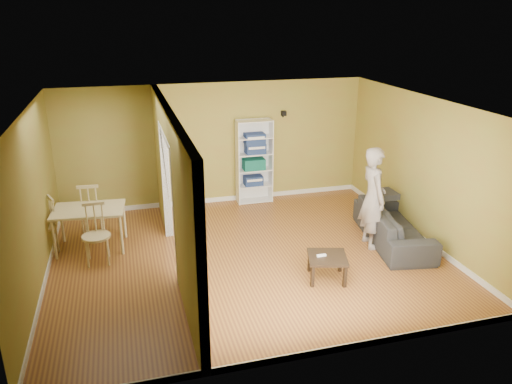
# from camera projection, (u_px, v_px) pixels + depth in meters

# --- Properties ---
(room_shell) EXTENTS (6.50, 6.50, 6.50)m
(room_shell) POSITION_uv_depth(u_px,v_px,m) (247.00, 186.00, 8.09)
(room_shell) COLOR #9E682A
(room_shell) RESTS_ON ground
(partition) EXTENTS (0.22, 5.50, 2.60)m
(partition) POSITION_uv_depth(u_px,v_px,m) (173.00, 192.00, 7.80)
(partition) COLOR #96983C
(partition) RESTS_ON ground
(wall_speaker) EXTENTS (0.10, 0.10, 0.10)m
(wall_speaker) POSITION_uv_depth(u_px,v_px,m) (284.00, 113.00, 10.70)
(wall_speaker) COLOR black
(wall_speaker) RESTS_ON room_shell
(sofa) EXTENTS (2.31, 1.29, 0.83)m
(sofa) POSITION_uv_depth(u_px,v_px,m) (394.00, 220.00, 8.99)
(sofa) COLOR black
(sofa) RESTS_ON ground
(person) EXTENTS (0.81, 0.66, 2.13)m
(person) POSITION_uv_depth(u_px,v_px,m) (374.00, 189.00, 8.64)
(person) COLOR slate
(person) RESTS_ON ground
(bookshelf) EXTENTS (0.77, 0.34, 1.82)m
(bookshelf) POSITION_uv_depth(u_px,v_px,m) (254.00, 161.00, 10.78)
(bookshelf) COLOR white
(bookshelf) RESTS_ON ground
(paper_box_navy_a) EXTENTS (0.40, 0.26, 0.20)m
(paper_box_navy_a) POSITION_uv_depth(u_px,v_px,m) (253.00, 180.00, 10.88)
(paper_box_navy_a) COLOR navy
(paper_box_navy_a) RESTS_ON bookshelf
(paper_box_teal) EXTENTS (0.46, 0.30, 0.24)m
(paper_box_teal) POSITION_uv_depth(u_px,v_px,m) (254.00, 164.00, 10.76)
(paper_box_teal) COLOR #19604C
(paper_box_teal) RESTS_ON bookshelf
(paper_box_navy_b) EXTENTS (0.43, 0.28, 0.22)m
(paper_box_navy_b) POSITION_uv_depth(u_px,v_px,m) (255.00, 148.00, 10.65)
(paper_box_navy_b) COLOR navy
(paper_box_navy_b) RESTS_ON bookshelf
(paper_box_navy_c) EXTENTS (0.43, 0.28, 0.22)m
(paper_box_navy_c) POSITION_uv_depth(u_px,v_px,m) (255.00, 138.00, 10.57)
(paper_box_navy_c) COLOR navy
(paper_box_navy_c) RESTS_ON bookshelf
(coffee_table) EXTENTS (0.59, 0.59, 0.39)m
(coffee_table) POSITION_uv_depth(u_px,v_px,m) (327.00, 260.00, 7.74)
(coffee_table) COLOR black
(coffee_table) RESTS_ON ground
(game_controller) EXTENTS (0.15, 0.04, 0.03)m
(game_controller) POSITION_uv_depth(u_px,v_px,m) (321.00, 255.00, 7.72)
(game_controller) COLOR white
(game_controller) RESTS_ON coffee_table
(dining_table) EXTENTS (1.20, 0.80, 0.75)m
(dining_table) POSITION_uv_depth(u_px,v_px,m) (89.00, 213.00, 8.66)
(dining_table) COLOR tan
(dining_table) RESTS_ON ground
(chair_left) EXTENTS (0.58, 0.58, 0.98)m
(chair_left) POSITION_uv_depth(u_px,v_px,m) (44.00, 225.00, 8.60)
(chair_left) COLOR tan
(chair_left) RESTS_ON ground
(chair_near) EXTENTS (0.47, 0.47, 1.01)m
(chair_near) POSITION_uv_depth(u_px,v_px,m) (96.00, 235.00, 8.20)
(chair_near) COLOR tan
(chair_near) RESTS_ON ground
(chair_far) EXTENTS (0.52, 0.52, 1.05)m
(chair_far) POSITION_uv_depth(u_px,v_px,m) (92.00, 209.00, 9.22)
(chair_far) COLOR tan
(chair_far) RESTS_ON ground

